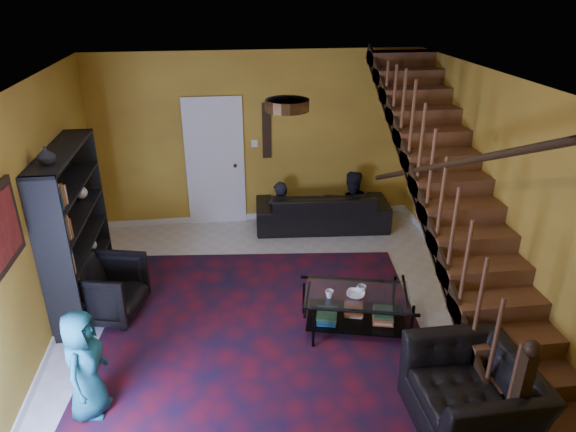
% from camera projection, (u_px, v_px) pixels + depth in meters
% --- Properties ---
extents(floor, '(5.50, 5.50, 0.00)m').
position_uv_depth(floor, '(279.00, 310.00, 6.40)').
color(floor, beige).
rests_on(floor, ground).
extents(room, '(5.50, 5.50, 5.50)m').
position_uv_depth(room, '(176.00, 261.00, 7.41)').
color(room, gold).
rests_on(room, ground).
extents(staircase, '(0.95, 5.02, 3.18)m').
position_uv_depth(staircase, '(455.00, 198.00, 6.08)').
color(staircase, brown).
rests_on(staircase, floor).
extents(bookshelf, '(0.35, 1.80, 2.00)m').
position_uv_depth(bookshelf, '(76.00, 232.00, 6.24)').
color(bookshelf, black).
rests_on(bookshelf, floor).
extents(door, '(0.82, 0.05, 2.05)m').
position_uv_depth(door, '(215.00, 164.00, 8.34)').
color(door, silver).
rests_on(door, floor).
extents(framed_picture, '(0.04, 0.74, 0.74)m').
position_uv_depth(framed_picture, '(1.00, 228.00, 4.54)').
color(framed_picture, maroon).
rests_on(framed_picture, room).
extents(wall_hanging, '(0.14, 0.03, 0.90)m').
position_uv_depth(wall_hanging, '(267.00, 131.00, 8.23)').
color(wall_hanging, black).
rests_on(wall_hanging, room).
extents(ceiling_fixture, '(0.40, 0.40, 0.10)m').
position_uv_depth(ceiling_fixture, '(287.00, 105.00, 4.53)').
color(ceiling_fixture, '#3F2814').
rests_on(ceiling_fixture, room).
extents(rug, '(4.16, 4.63, 0.02)m').
position_uv_depth(rug, '(262.00, 347.00, 5.74)').
color(rug, '#4D0D18').
rests_on(rug, floor).
extents(sofa, '(2.22, 1.01, 0.63)m').
position_uv_depth(sofa, '(322.00, 209.00, 8.46)').
color(sofa, black).
rests_on(sofa, floor).
extents(armchair_left, '(0.96, 0.95, 0.72)m').
position_uv_depth(armchair_left, '(107.00, 289.00, 6.17)').
color(armchair_left, black).
rests_on(armchair_left, floor).
extents(armchair_right, '(0.99, 1.13, 0.72)m').
position_uv_depth(armchair_right, '(472.00, 395.00, 4.60)').
color(armchair_right, black).
rests_on(armchair_right, floor).
extents(person_adult_a, '(0.48, 0.34, 1.26)m').
position_uv_depth(person_adult_a, '(280.00, 217.00, 8.48)').
color(person_adult_a, black).
rests_on(person_adult_a, sofa).
extents(person_adult_b, '(0.73, 0.60, 1.38)m').
position_uv_depth(person_adult_b, '(350.00, 210.00, 8.60)').
color(person_adult_b, black).
rests_on(person_adult_b, sofa).
extents(person_child, '(0.45, 0.61, 1.12)m').
position_uv_depth(person_child, '(84.00, 365.00, 4.66)').
color(person_child, '#1C5C6B').
rests_on(person_child, armchair_left).
extents(coffee_table, '(1.33, 0.97, 0.46)m').
position_uv_depth(coffee_table, '(356.00, 308.00, 5.99)').
color(coffee_table, black).
rests_on(coffee_table, floor).
extents(cup_a, '(0.13, 0.13, 0.09)m').
position_uv_depth(cup_a, '(361.00, 289.00, 5.92)').
color(cup_a, '#999999').
rests_on(cup_a, coffee_table).
extents(cup_b, '(0.11, 0.11, 0.09)m').
position_uv_depth(cup_b, '(329.00, 294.00, 5.83)').
color(cup_b, '#999999').
rests_on(cup_b, coffee_table).
extents(bowl, '(0.27, 0.27, 0.05)m').
position_uv_depth(bowl, '(356.00, 294.00, 5.85)').
color(bowl, '#999999').
rests_on(bowl, coffee_table).
extents(vase, '(0.18, 0.18, 0.19)m').
position_uv_depth(vase, '(46.00, 155.00, 5.31)').
color(vase, '#999999').
rests_on(vase, bookshelf).
extents(popcorn_bucket, '(0.17, 0.17, 0.15)m').
position_uv_depth(popcorn_bucket, '(87.00, 368.00, 5.30)').
color(popcorn_bucket, red).
rests_on(popcorn_bucket, rug).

